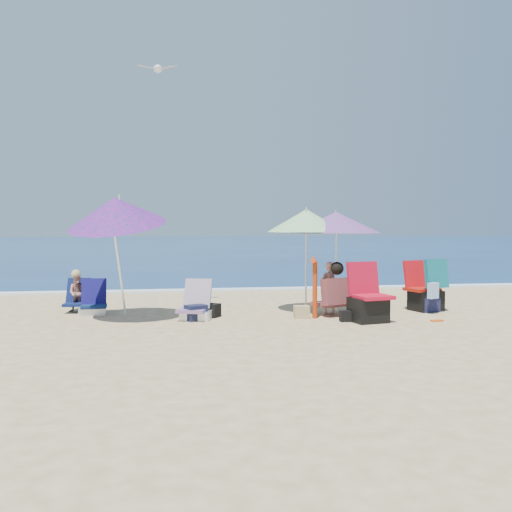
{
  "coord_description": "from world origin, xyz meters",
  "views": [
    {
      "loc": [
        -1.89,
        -9.21,
        1.64
      ],
      "look_at": [
        -0.3,
        1.0,
        1.1
      ],
      "focal_mm": 39.4,
      "sensor_mm": 36.0,
      "label": 1
    }
  ],
  "objects": [
    {
      "name": "chair_navy",
      "position": [
        -3.3,
        1.56,
        0.17
      ],
      "size": [
        0.52,
        0.62,
        0.65
      ],
      "color": "#0C1F47",
      "rests_on": "ground"
    },
    {
      "name": "umbrella_turquoise",
      "position": [
        1.27,
        1.16,
        1.72
      ],
      "size": [
        1.96,
        1.96,
        1.96
      ],
      "color": "white",
      "rests_on": "ground"
    },
    {
      "name": "furled_umbrella",
      "position": [
        0.68,
        0.49,
        0.62
      ],
      "size": [
        0.17,
        0.18,
        1.14
      ],
      "color": "#B1320C",
      "rests_on": "ground"
    },
    {
      "name": "orange_item",
      "position": [
        2.69,
        -0.17,
        0.01
      ],
      "size": [
        0.23,
        0.13,
        0.03
      ],
      "color": "#DF5317",
      "rests_on": "ground"
    },
    {
      "name": "ground",
      "position": [
        0.0,
        0.0,
        0.0
      ],
      "size": [
        120.0,
        120.0,
        0.0
      ],
      "color": "#D8BC84",
      "rests_on": "ground"
    },
    {
      "name": "chair_rainbow",
      "position": [
        -1.42,
        0.73,
        0.19
      ],
      "size": [
        0.69,
        0.77,
        0.7
      ],
      "color": "#C64550",
      "rests_on": "ground"
    },
    {
      "name": "bag_navy_b",
      "position": [
        3.05,
        0.92,
        0.14
      ],
      "size": [
        0.43,
        0.36,
        0.28
      ],
      "color": "#1A1B3A",
      "rests_on": "ground"
    },
    {
      "name": "umbrella_blue",
      "position": [
        -2.79,
        0.74,
        1.9
      ],
      "size": [
        2.26,
        2.3,
        2.32
      ],
      "color": "white",
      "rests_on": "ground"
    },
    {
      "name": "bag_black_b",
      "position": [
        1.15,
        0.07,
        0.1
      ],
      "size": [
        0.27,
        0.2,
        0.19
      ],
      "color": "black",
      "rests_on": "ground"
    },
    {
      "name": "camp_chair_right",
      "position": [
        3.06,
        1.01,
        0.37
      ],
      "size": [
        0.76,
        0.94,
        1.03
      ],
      "color": "#A9180C",
      "rests_on": "ground"
    },
    {
      "name": "sea",
      "position": [
        0.0,
        45.0,
        -0.05
      ],
      "size": [
        120.0,
        80.0,
        0.12
      ],
      "color": "navy",
      "rests_on": "ground"
    },
    {
      "name": "camp_chair_left",
      "position": [
        1.5,
        -0.01,
        0.31
      ],
      "size": [
        0.73,
        0.73,
        1.03
      ],
      "color": "red",
      "rests_on": "ground"
    },
    {
      "name": "seagull",
      "position": [
        -2.07,
        2.07,
        4.72
      ],
      "size": [
        0.77,
        0.36,
        0.13
      ],
      "color": "white"
    },
    {
      "name": "person_center",
      "position": [
        1.1,
        0.77,
        0.49
      ],
      "size": [
        0.81,
        0.82,
        1.0
      ],
      "color": "tan",
      "rests_on": "ground"
    },
    {
      "name": "bag_tan",
      "position": [
        0.45,
        0.52,
        0.11
      ],
      "size": [
        0.27,
        0.19,
        0.23
      ],
      "color": "tan",
      "rests_on": "ground"
    },
    {
      "name": "bag_black_a",
      "position": [
        -1.16,
        0.93,
        0.12
      ],
      "size": [
        0.41,
        0.39,
        0.24
      ],
      "color": "black",
      "rests_on": "ground"
    },
    {
      "name": "person_left",
      "position": [
        -3.63,
        1.92,
        0.37
      ],
      "size": [
        0.48,
        0.61,
        0.82
      ],
      "color": "#AA7566",
      "rests_on": "ground"
    },
    {
      "name": "umbrella_striped",
      "position": [
        0.7,
        1.2,
        1.75
      ],
      "size": [
        1.87,
        1.87,
        2.01
      ],
      "color": "white",
      "rests_on": "ground"
    },
    {
      "name": "foam",
      "position": [
        0.0,
        5.1,
        0.02
      ],
      "size": [
        120.0,
        0.5,
        0.04
      ],
      "color": "white",
      "rests_on": "ground"
    },
    {
      "name": "bag_navy_a",
      "position": [
        -1.43,
        0.59,
        0.14
      ],
      "size": [
        0.43,
        0.38,
        0.27
      ],
      "color": "#171C33",
      "rests_on": "ground"
    }
  ]
}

